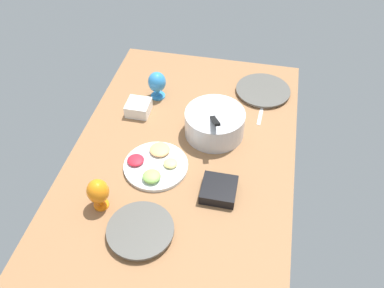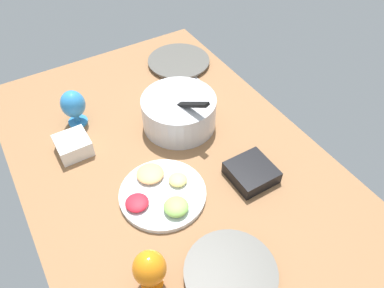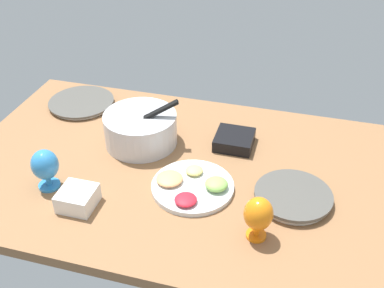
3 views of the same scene
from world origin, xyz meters
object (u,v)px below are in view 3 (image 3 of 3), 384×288
square_bowl_black (234,139)px  square_bowl_white (77,197)px  mixing_bowl (141,128)px  hurricane_glass_orange (258,215)px  hurricane_glass_blue (45,166)px  dinner_plate_left (82,103)px  fruit_platter (192,186)px  dinner_plate_right (293,197)px

square_bowl_black → square_bowl_white: bearing=-131.8°
mixing_bowl → square_bowl_black: 37.65cm
hurricane_glass_orange → hurricane_glass_blue: hurricane_glass_blue is taller
hurricane_glass_orange → hurricane_glass_blue: size_ratio=0.99×
dinner_plate_left → fruit_platter: bearing=-33.8°
hurricane_glass_blue → square_bowl_white: (14.67, -6.31, -5.56)cm
dinner_plate_left → fruit_platter: 77.91cm
hurricane_glass_blue → dinner_plate_left: bearing=105.3°
dinner_plate_right → square_bowl_white: square_bowl_white is taller
square_bowl_white → square_bowl_black: size_ratio=0.79×
dinner_plate_left → dinner_plate_right: 107.20cm
fruit_platter → square_bowl_white: square_bowl_white is taller
dinner_plate_right → hurricane_glass_orange: hurricane_glass_orange is taller
fruit_platter → hurricane_glass_blue: bearing=-166.2°
square_bowl_white → hurricane_glass_blue: bearing=156.7°
dinner_plate_right → mixing_bowl: mixing_bowl is taller
hurricane_glass_orange → fruit_platter: bearing=146.9°
square_bowl_black → mixing_bowl: bearing=-167.4°
dinner_plate_right → square_bowl_white: bearing=-162.5°
square_bowl_black → dinner_plate_right: bearing=-46.3°
hurricane_glass_blue → mixing_bowl: bearing=57.6°
hurricane_glass_blue → square_bowl_white: hurricane_glass_blue is taller
mixing_bowl → hurricane_glass_blue: 41.06cm
dinner_plate_left → dinner_plate_right: dinner_plate_right is taller
hurricane_glass_orange → square_bowl_black: bearing=109.2°
hurricane_glass_orange → hurricane_glass_blue: 74.96cm
hurricane_glass_blue → square_bowl_black: (58.47, 42.75, -6.44)cm
dinner_plate_right → square_bowl_white: 73.11cm
fruit_platter → mixing_bowl: bearing=140.9°
square_bowl_white → mixing_bowl: bearing=79.9°
dinner_plate_right → square_bowl_white: (-69.69, -22.02, 1.98)cm
hurricane_glass_blue → square_bowl_black: size_ratio=1.03×
dinner_plate_left → mixing_bowl: bearing=-29.3°
dinner_plate_left → fruit_platter: (64.76, -43.31, 0.46)cm
fruit_platter → hurricane_glass_orange: size_ratio=1.92×
mixing_bowl → hurricane_glass_orange: bearing=-36.4°
dinner_plate_left → hurricane_glass_blue: (15.20, -55.48, 8.05)cm
fruit_platter → hurricane_glass_orange: 31.12cm
fruit_platter → hurricane_glass_orange: bearing=-33.1°
square_bowl_black → hurricane_glass_orange: bearing=-70.8°
mixing_bowl → square_bowl_black: mixing_bowl is taller
hurricane_glass_orange → square_bowl_black: hurricane_glass_orange is taller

